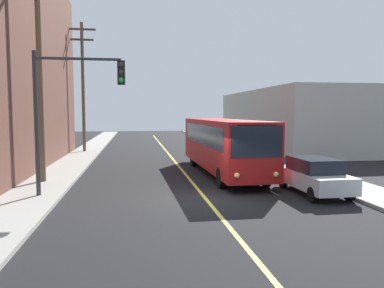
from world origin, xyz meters
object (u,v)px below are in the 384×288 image
at_px(city_bus, 223,143).
at_px(parked_car_white, 225,145).
at_px(parked_car_blue, 259,156).
at_px(parked_car_silver, 314,175).
at_px(utility_pole_mid, 83,82).
at_px(traffic_signal_left_corner, 74,96).
at_px(fire_hydrant, 302,164).
at_px(utility_pole_near, 39,55).

relative_size(city_bus, parked_car_white, 2.77).
distance_m(parked_car_blue, parked_car_white, 8.33).
xyz_separation_m(parked_car_blue, parked_car_white, (-0.24, 8.33, 0.00)).
xyz_separation_m(city_bus, parked_car_white, (2.46, 9.75, -0.98)).
distance_m(parked_car_silver, utility_pole_mid, 23.82).
bearing_deg(utility_pole_mid, traffic_signal_left_corner, -83.84).
relative_size(traffic_signal_left_corner, fire_hydrant, 7.14).
xyz_separation_m(city_bus, utility_pole_near, (-9.74, -1.84, 4.61)).
xyz_separation_m(utility_pole_near, utility_pole_mid, (0.11, 15.32, -0.06)).
distance_m(parked_car_blue, fire_hydrant, 2.96).
bearing_deg(traffic_signal_left_corner, parked_car_white, 56.12).
relative_size(parked_car_blue, fire_hydrant, 5.25).
relative_size(parked_car_silver, parked_car_white, 1.00).
distance_m(parked_car_white, utility_pole_mid, 13.81).
bearing_deg(parked_car_white, utility_pole_mid, 162.84).
bearing_deg(parked_car_silver, parked_car_blue, 90.19).
bearing_deg(fire_hydrant, parked_car_blue, 131.21).
bearing_deg(city_bus, utility_pole_mid, 125.55).
distance_m(city_bus, parked_car_white, 10.10).
relative_size(utility_pole_mid, fire_hydrant, 13.57).
bearing_deg(parked_car_silver, fire_hydrant, 70.13).
height_order(parked_car_white, utility_pole_near, utility_pole_near).
height_order(parked_car_silver, fire_hydrant, parked_car_silver).
xyz_separation_m(parked_car_silver, parked_car_blue, (-0.03, 7.52, 0.00)).
relative_size(parked_car_white, fire_hydrant, 5.25).
xyz_separation_m(parked_car_blue, utility_pole_mid, (-12.34, 12.07, 5.53)).
bearing_deg(parked_car_white, utility_pole_near, -136.49).
bearing_deg(utility_pole_near, parked_car_blue, 14.65).
height_order(parked_car_white, utility_pole_mid, utility_pole_mid).
relative_size(city_bus, parked_car_blue, 2.77).
relative_size(utility_pole_near, utility_pole_mid, 1.01).
height_order(city_bus, parked_car_blue, city_bus).
distance_m(parked_car_blue, utility_pole_mid, 18.12).
bearing_deg(traffic_signal_left_corner, city_bus, 34.63).
relative_size(parked_car_silver, utility_pole_near, 0.38).
height_order(parked_car_white, traffic_signal_left_corner, traffic_signal_left_corner).
relative_size(parked_car_blue, utility_pole_near, 0.38).
bearing_deg(parked_car_blue, city_bus, -152.41).
height_order(utility_pole_mid, fire_hydrant, utility_pole_mid).
xyz_separation_m(utility_pole_mid, traffic_signal_left_corner, (2.02, -18.74, -2.07)).
xyz_separation_m(utility_pole_near, fire_hydrant, (14.39, 1.03, -5.85)).
height_order(city_bus, parked_car_silver, city_bus).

